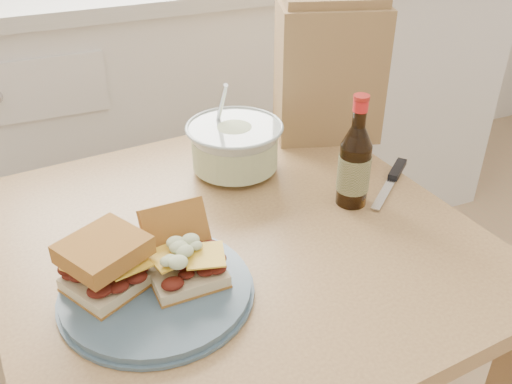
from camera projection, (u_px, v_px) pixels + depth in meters
name	position (u px, v px, depth m)	size (l,w,h in m)	color
cabinet_run	(166.00, 117.00, 1.97)	(2.50, 0.64, 0.94)	silver
dining_table	(235.00, 276.00, 1.09)	(0.90, 0.90, 0.69)	tan
plate	(157.00, 290.00, 0.89)	(0.30, 0.30, 0.02)	#486174
sandwich_left	(106.00, 263.00, 0.86)	(0.15, 0.15, 0.09)	beige
sandwich_right	(182.00, 254.00, 0.90)	(0.12, 0.16, 0.10)	beige
coleslaw_bowl	(235.00, 149.00, 1.20)	(0.20, 0.20, 0.20)	#B0BEB8
beer_bottle	(354.00, 165.00, 1.08)	(0.06, 0.06, 0.22)	black
knife	(394.00, 175.00, 1.20)	(0.17, 0.15, 0.01)	silver
paper_bag	(329.00, 72.00, 1.30)	(0.23, 0.15, 0.31)	#A2794E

